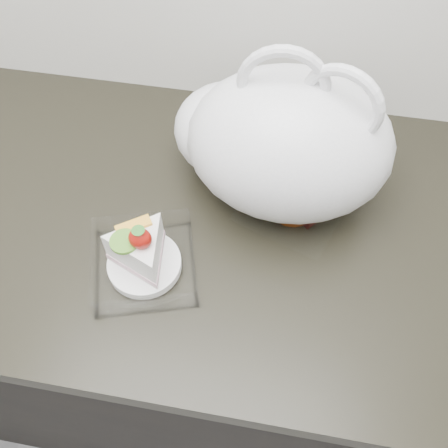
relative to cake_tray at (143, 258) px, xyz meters
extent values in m
cube|color=black|center=(-0.02, 0.12, -0.50)|extent=(2.00, 0.60, 0.86)
cube|color=black|center=(-0.02, 0.12, -0.05)|extent=(2.04, 0.64, 0.04)
cube|color=white|center=(0.00, 0.00, -0.03)|extent=(0.20, 0.20, 0.00)
cylinder|color=white|center=(0.00, 0.00, -0.02)|extent=(0.12, 0.12, 0.02)
ellipsoid|color=#AC1C0B|center=(0.01, -0.01, 0.07)|extent=(0.03, 0.03, 0.04)
cone|color=#2D7223|center=(0.01, -0.01, 0.09)|extent=(0.02, 0.02, 0.01)
cylinder|color=#569D2D|center=(-0.02, -0.01, 0.06)|extent=(0.04, 0.04, 0.01)
cube|color=gold|center=(-0.01, 0.02, 0.06)|extent=(0.05, 0.05, 0.01)
cube|color=white|center=(0.22, 0.16, -0.03)|extent=(0.21, 0.20, 0.00)
cylinder|color=maroon|center=(0.22, 0.16, -0.01)|extent=(0.10, 0.10, 0.04)
cylinder|color=maroon|center=(0.22, 0.16, -0.03)|extent=(0.10, 0.10, 0.01)
cylinder|color=maroon|center=(0.22, 0.16, 0.00)|extent=(0.08, 0.08, 0.00)
cube|color=black|center=(0.25, 0.13, -0.02)|extent=(0.03, 0.03, 0.03)
ellipsoid|color=white|center=(0.20, 0.19, 0.09)|extent=(0.37, 0.31, 0.24)
ellipsoid|color=white|center=(0.10, 0.23, 0.06)|extent=(0.22, 0.20, 0.16)
torus|color=white|center=(0.18, 0.20, 0.20)|extent=(0.13, 0.02, 0.13)
torus|color=white|center=(0.26, 0.18, 0.20)|extent=(0.12, 0.06, 0.12)
camera|label=1|loc=(0.19, -0.36, 0.67)|focal=40.00mm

